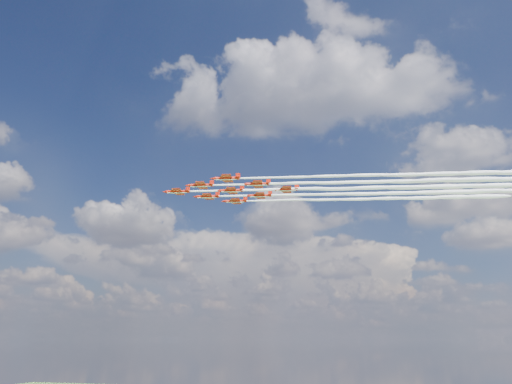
% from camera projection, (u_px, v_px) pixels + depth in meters
% --- Properties ---
extents(jet_lead, '(109.85, 26.63, 2.40)m').
position_uv_depth(jet_lead, '(331.00, 189.00, 168.00)').
color(jet_lead, red).
extents(jet_row2_port, '(109.85, 26.63, 2.40)m').
position_uv_depth(jet_row2_port, '(362.00, 182.00, 160.93)').
color(jet_row2_port, red).
extents(jet_row2_starb, '(109.85, 26.63, 2.40)m').
position_uv_depth(jet_row2_starb, '(357.00, 194.00, 173.88)').
color(jet_row2_starb, red).
extents(jet_row3_port, '(109.85, 26.63, 2.40)m').
position_uv_depth(jet_row3_port, '(396.00, 175.00, 153.86)').
color(jet_row3_port, red).
extents(jet_row3_centre, '(109.85, 26.63, 2.40)m').
position_uv_depth(jet_row3_centre, '(388.00, 188.00, 166.81)').
color(jet_row3_centre, red).
extents(jet_row3_starb, '(109.85, 26.63, 2.40)m').
position_uv_depth(jet_row3_starb, '(381.00, 198.00, 179.75)').
color(jet_row3_starb, red).
extents(jet_row4_port, '(109.85, 26.63, 2.40)m').
position_uv_depth(jet_row4_port, '(421.00, 181.00, 159.74)').
color(jet_row4_port, red).
extents(jet_row4_starb, '(109.85, 26.63, 2.40)m').
position_uv_depth(jet_row4_starb, '(411.00, 193.00, 172.68)').
color(jet_row4_starb, red).
extents(jet_tail, '(109.85, 26.63, 2.40)m').
position_uv_depth(jet_tail, '(445.00, 186.00, 165.61)').
color(jet_tail, red).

